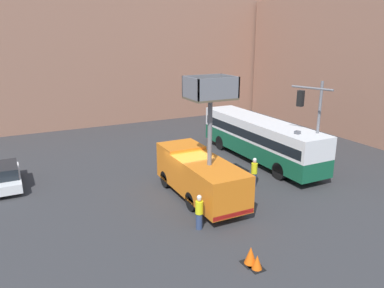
# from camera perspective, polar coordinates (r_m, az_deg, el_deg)

# --- Properties ---
(ground_plane) EXTENTS (120.00, 120.00, 0.00)m
(ground_plane) POSITION_cam_1_polar(r_m,az_deg,el_deg) (22.51, -0.84, -7.60)
(ground_plane) COLOR #333335
(building_backdrop_far) EXTENTS (44.00, 10.00, 14.37)m
(building_backdrop_far) POSITION_cam_1_polar(r_m,az_deg,el_deg) (43.78, -15.28, 13.25)
(building_backdrop_far) COLOR #936651
(building_backdrop_far) RESTS_ON ground_plane
(utility_truck) EXTENTS (2.41, 7.17, 7.13)m
(utility_truck) POSITION_cam_1_polar(r_m,az_deg,el_deg) (21.26, 1.16, -4.38)
(utility_truck) COLOR orange
(utility_truck) RESTS_ON ground_plane
(city_bus) EXTENTS (2.56, 11.99, 3.13)m
(city_bus) POSITION_cam_1_polar(r_m,az_deg,el_deg) (28.14, 10.29, 1.11)
(city_bus) COLOR #145638
(city_bus) RESTS_ON ground_plane
(traffic_light_pole) EXTENTS (2.74, 2.49, 6.41)m
(traffic_light_pole) POSITION_cam_1_polar(r_m,az_deg,el_deg) (23.90, 17.87, 3.79)
(traffic_light_pole) COLOR slate
(traffic_light_pole) RESTS_ON ground_plane
(road_worker_near_truck) EXTENTS (0.38, 0.38, 1.78)m
(road_worker_near_truck) POSITION_cam_1_polar(r_m,az_deg,el_deg) (18.37, 1.10, -10.33)
(road_worker_near_truck) COLOR navy
(road_worker_near_truck) RESTS_ON ground_plane
(road_worker_directing) EXTENTS (0.38, 0.38, 1.85)m
(road_worker_directing) POSITION_cam_1_polar(r_m,az_deg,el_deg) (23.58, 9.44, -4.24)
(road_worker_directing) COLOR navy
(road_worker_directing) RESTS_ON ground_plane
(traffic_cone_near_truck) EXTENTS (0.67, 0.67, 0.77)m
(traffic_cone_near_truck) POSITION_cam_1_polar(r_m,az_deg,el_deg) (16.29, 8.91, -16.48)
(traffic_cone_near_truck) COLOR black
(traffic_cone_near_truck) RESTS_ON ground_plane
(traffic_cone_mid_road) EXTENTS (0.55, 0.55, 0.63)m
(traffic_cone_mid_road) POSITION_cam_1_polar(r_m,az_deg,el_deg) (16.04, 9.89, -17.39)
(traffic_cone_mid_road) COLOR black
(traffic_cone_mid_road) RESTS_ON ground_plane
(parked_car_curbside) EXTENTS (1.72, 4.48, 1.51)m
(parked_car_curbside) POSITION_cam_1_polar(r_m,az_deg,el_deg) (25.86, -26.59, -4.37)
(parked_car_curbside) COLOR silver
(parked_car_curbside) RESTS_ON ground_plane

